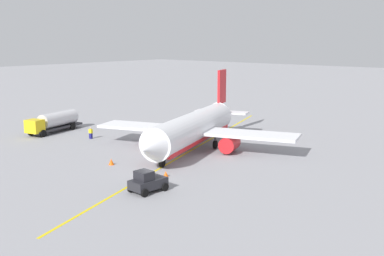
% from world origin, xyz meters
% --- Properties ---
extents(ground_plane, '(400.00, 400.00, 0.00)m').
position_xyz_m(ground_plane, '(0.00, 0.00, 0.00)').
color(ground_plane, '#939399').
extents(airplane, '(29.08, 27.96, 9.98)m').
position_xyz_m(airplane, '(-0.42, -0.14, 2.81)').
color(airplane, white).
rests_on(airplane, ground).
extents(fuel_tanker, '(10.83, 4.87, 3.15)m').
position_xyz_m(fuel_tanker, '(4.86, -24.79, 1.73)').
color(fuel_tanker, '#2D2D33').
rests_on(fuel_tanker, ground).
extents(pushback_tug, '(3.72, 2.51, 2.20)m').
position_xyz_m(pushback_tug, '(16.45, 8.28, 1.01)').
color(pushback_tug, '#232328').
rests_on(pushback_tug, ground).
extents(refueling_worker, '(0.42, 0.56, 1.71)m').
position_xyz_m(refueling_worker, '(4.23, -16.27, 0.82)').
color(refueling_worker, navy).
rests_on(refueling_worker, ground).
extents(safety_cone_nose, '(0.55, 0.55, 0.61)m').
position_xyz_m(safety_cone_nose, '(11.42, 5.98, 0.30)').
color(safety_cone_nose, '#F2590F').
rests_on(safety_cone_nose, ground).
extents(safety_cone_wingtip, '(0.67, 0.67, 0.75)m').
position_xyz_m(safety_cone_wingtip, '(12.08, -2.30, 0.37)').
color(safety_cone_wingtip, '#F2590F').
rests_on(safety_cone_wingtip, ground).
extents(taxi_line_marking, '(59.30, 20.29, 0.01)m').
position_xyz_m(taxi_line_marking, '(0.00, 0.00, 0.01)').
color(taxi_line_marking, yellow).
rests_on(taxi_line_marking, ground).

